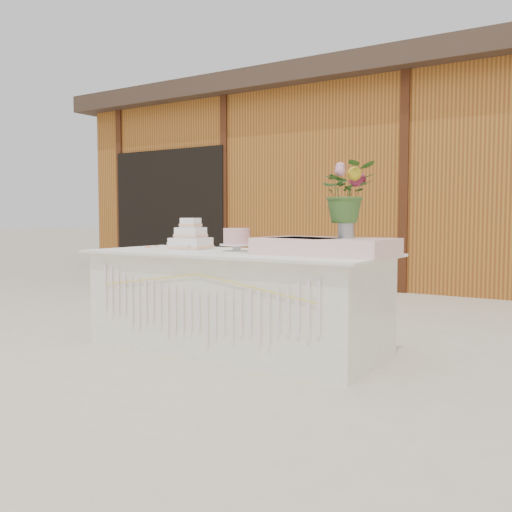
{
  "coord_description": "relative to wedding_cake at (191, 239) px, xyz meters",
  "views": [
    {
      "loc": [
        2.52,
        -3.6,
        1.04
      ],
      "look_at": [
        0.0,
        0.3,
        0.72
      ],
      "focal_mm": 40.0,
      "sensor_mm": 36.0,
      "label": 1
    }
  ],
  "objects": [
    {
      "name": "ground",
      "position": [
        0.51,
        -0.09,
        -0.86
      ],
      "size": [
        80.0,
        80.0,
        0.0
      ],
      "primitive_type": "plane",
      "color": "beige",
      "rests_on": "ground"
    },
    {
      "name": "loose_flowers",
      "position": [
        -0.47,
        -0.02,
        -0.08
      ],
      "size": [
        0.13,
        0.29,
        0.02
      ],
      "primitive_type": null,
      "rotation": [
        0.0,
        0.0,
        0.02
      ],
      "color": "pink",
      "rests_on": "cake_table"
    },
    {
      "name": "cake_table",
      "position": [
        0.51,
        -0.1,
        -0.47
      ],
      "size": [
        2.4,
        1.0,
        0.77
      ],
      "color": "white",
      "rests_on": "ground"
    },
    {
      "name": "flower_vase",
      "position": [
        1.39,
        0.02,
        0.11
      ],
      "size": [
        0.11,
        0.11,
        0.16
      ],
      "primitive_type": "cylinder",
      "color": "#A3A4A8",
      "rests_on": "satin_runner"
    },
    {
      "name": "bouquet",
      "position": [
        1.39,
        0.02,
        0.4
      ],
      "size": [
        0.51,
        0.51,
        0.43
      ],
      "primitive_type": "imported",
      "rotation": [
        0.0,
        0.0,
        0.74
      ],
      "color": "#355B24",
      "rests_on": "flower_vase"
    },
    {
      "name": "wedding_cake",
      "position": [
        0.0,
        0.0,
        0.0
      ],
      "size": [
        0.33,
        0.33,
        0.26
      ],
      "rotation": [
        0.0,
        0.0,
        0.15
      ],
      "color": "white",
      "rests_on": "cake_table"
    },
    {
      "name": "pink_cake_stand",
      "position": [
        0.58,
        -0.17,
        0.01
      ],
      "size": [
        0.26,
        0.26,
        0.18
      ],
      "color": "white",
      "rests_on": "cake_table"
    },
    {
      "name": "satin_runner",
      "position": [
        1.25,
        -0.02,
        -0.03
      ],
      "size": [
        0.96,
        0.56,
        0.12
      ],
      "primitive_type": "cube",
      "rotation": [
        0.0,
        0.0,
        -0.01
      ],
      "color": "beige",
      "rests_on": "cake_table"
    },
    {
      "name": "barn",
      "position": [
        0.5,
        5.9,
        0.82
      ],
      "size": [
        12.6,
        4.6,
        3.3
      ],
      "color": "#A26221",
      "rests_on": "ground"
    }
  ]
}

